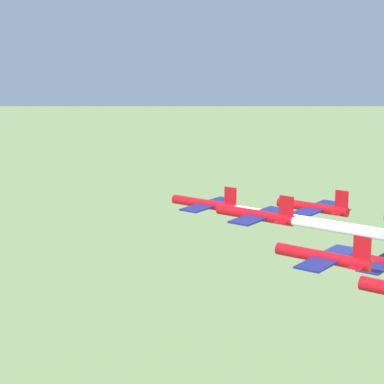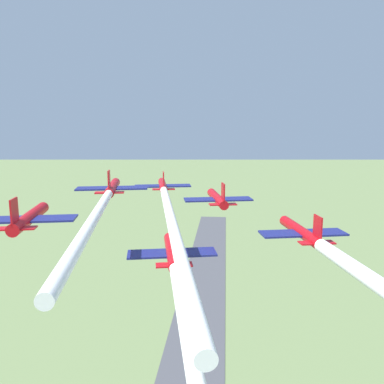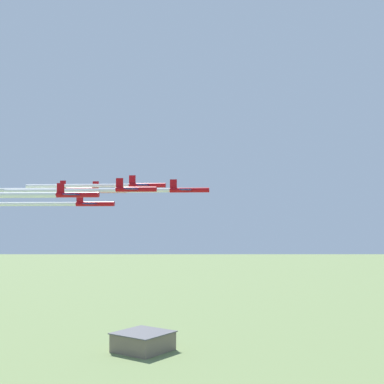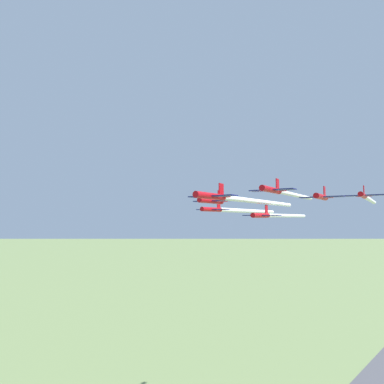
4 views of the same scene
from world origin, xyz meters
TOP-DOWN VIEW (x-y plane):
  - hangar at (-155.14, -106.29)m, footprint 25.42×25.15m
  - jet_0 at (-57.96, -6.90)m, footprint 9.69×9.89m
  - jet_1 at (-58.13, -21.44)m, footprint 9.69×9.89m
  - jet_2 at (-45.34, -14.11)m, footprint 9.69×9.89m
  - jet_3 at (-58.30, -35.97)m, footprint 9.69×9.89m
  - jet_4 at (-45.51, -28.65)m, footprint 9.69×9.89m
  - jet_5 at (-32.72, -21.32)m, footprint 9.69×9.89m
  - jet_6 at (-58.47, -50.51)m, footprint 9.69×9.89m
  - smoke_trail_0 at (-44.44, -30.52)m, footprint 23.32×39.58m
  - smoke_trail_1 at (-48.42, -38.40)m, footprint 15.57×26.20m
  - smoke_trail_4 at (-33.73, -49.21)m, footprint 19.76×33.44m

SIDE VIEW (x-z plane):
  - hangar at x=-155.14m, z-range 0.02..9.63m
  - smoke_trail_4 at x=-33.73m, z-range 70.91..71.95m
  - jet_4 at x=-45.51m, z-range 69.75..73.21m
  - jet_5 at x=-32.72m, z-range 71.51..74.97m
  - jet_2 at x=-45.34m, z-range 73.15..76.60m
  - smoke_trail_0 at x=-44.44m, z-range 74.39..75.50m
  - jet_0 at x=-57.96m, z-range 73.27..76.72m
  - jet_3 at x=-58.30m, z-range 73.96..77.42m
  - jet_6 at x=-58.47m, z-range 74.79..78.24m
  - smoke_trail_1 at x=-48.42m, z-range 76.22..77.19m
  - jet_1 at x=-58.13m, z-range 75.03..78.49m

